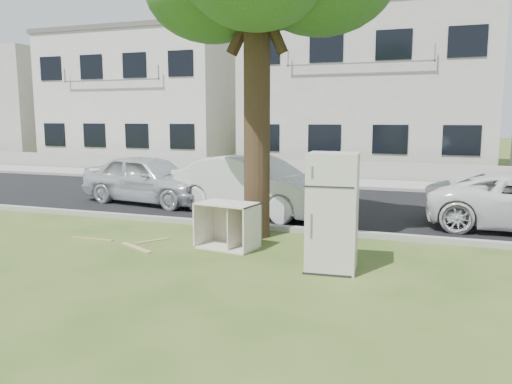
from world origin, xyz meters
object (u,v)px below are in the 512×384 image
(fridge, at_px, (332,212))
(cabinet, at_px, (228,225))
(car_left, at_px, (149,179))
(car_center, at_px, (254,185))

(fridge, bearing_deg, cabinet, 156.63)
(car_left, bearing_deg, fridge, -116.95)
(fridge, relative_size, car_center, 0.42)
(cabinet, distance_m, car_center, 3.49)
(fridge, distance_m, car_center, 5.02)
(car_center, height_order, car_left, car_center)
(car_center, bearing_deg, fridge, -128.72)
(cabinet, height_order, car_left, car_left)
(fridge, distance_m, cabinet, 2.34)
(cabinet, relative_size, car_center, 0.25)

